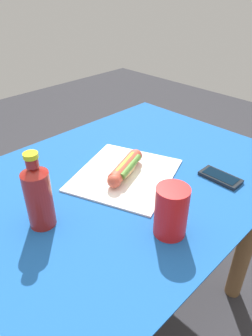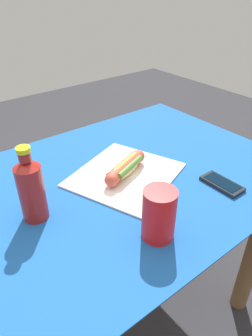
{
  "view_description": "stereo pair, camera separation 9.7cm",
  "coord_description": "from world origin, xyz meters",
  "px_view_note": "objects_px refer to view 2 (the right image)",
  "views": [
    {
      "loc": [
        0.5,
        0.58,
        1.28
      ],
      "look_at": [
        -0.08,
        0.0,
        0.76
      ],
      "focal_mm": 32.72,
      "sensor_mm": 36.0,
      "label": 1
    },
    {
      "loc": [
        0.43,
        0.64,
        1.28
      ],
      "look_at": [
        -0.08,
        0.0,
        0.76
      ],
      "focal_mm": 32.72,
      "sensor_mm": 36.0,
      "label": 2
    }
  ],
  "objects_px": {
    "soda_bottle": "(31,189)",
    "drinking_cup": "(159,214)",
    "cell_phone": "(222,184)",
    "hot_dog": "(126,168)"
  },
  "relations": [
    {
      "from": "soda_bottle",
      "to": "drinking_cup",
      "type": "xyz_separation_m",
      "value": [
        -0.21,
        0.25,
        -0.02
      ]
    },
    {
      "from": "soda_bottle",
      "to": "drinking_cup",
      "type": "height_order",
      "value": "soda_bottle"
    },
    {
      "from": "cell_phone",
      "to": "drinking_cup",
      "type": "relative_size",
      "value": 0.96
    },
    {
      "from": "hot_dog",
      "to": "cell_phone",
      "type": "distance_m",
      "value": 0.3
    },
    {
      "from": "soda_bottle",
      "to": "drinking_cup",
      "type": "relative_size",
      "value": 1.56
    },
    {
      "from": "hot_dog",
      "to": "soda_bottle",
      "type": "height_order",
      "value": "soda_bottle"
    },
    {
      "from": "hot_dog",
      "to": "drinking_cup",
      "type": "xyz_separation_m",
      "value": [
        0.1,
        0.25,
        0.04
      ]
    },
    {
      "from": "hot_dog",
      "to": "soda_bottle",
      "type": "relative_size",
      "value": 0.92
    },
    {
      "from": "cell_phone",
      "to": "drinking_cup",
      "type": "bearing_deg",
      "value": 6.14
    },
    {
      "from": "hot_dog",
      "to": "cell_phone",
      "type": "height_order",
      "value": "hot_dog"
    }
  ]
}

